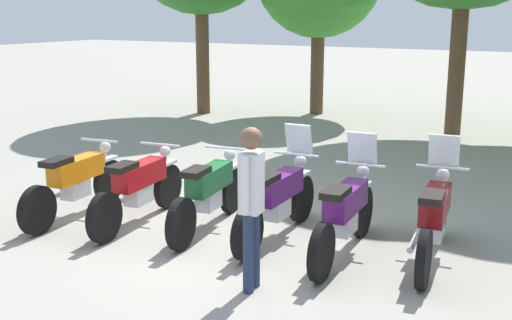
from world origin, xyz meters
TOP-DOWN VIEW (x-y plane):
  - ground_plane at (0.00, 0.00)m, footprint 80.00×80.00m
  - motorcycle_0 at (-2.37, -0.36)m, footprint 0.62×2.19m
  - motorcycle_1 at (-1.42, -0.16)m, footprint 0.62×2.19m
  - motorcycle_2 at (-0.48, 0.10)m, footprint 0.62×2.18m
  - motorcycle_3 at (0.47, 0.23)m, footprint 0.62×2.19m
  - motorcycle_4 at (1.41, 0.11)m, footprint 0.62×2.19m
  - motorcycle_5 at (2.35, 0.45)m, footprint 0.62×2.18m
  - person_0 at (0.93, -1.26)m, footprint 0.25×0.41m

SIDE VIEW (x-z plane):
  - ground_plane at x=0.00m, z-range 0.00..0.00m
  - motorcycle_0 at x=-2.37m, z-range 0.01..1.00m
  - motorcycle_1 at x=-1.42m, z-range 0.01..1.00m
  - motorcycle_2 at x=-0.48m, z-range 0.01..1.00m
  - motorcycle_3 at x=0.47m, z-range -0.17..1.20m
  - motorcycle_4 at x=1.41m, z-range -0.17..1.20m
  - motorcycle_5 at x=2.35m, z-range -0.17..1.20m
  - person_0 at x=0.93m, z-range 0.15..1.84m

